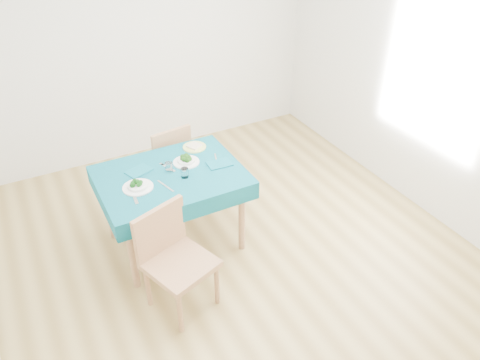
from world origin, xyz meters
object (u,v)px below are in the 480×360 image
table (174,210)px  chair_near (179,250)px  bowl_far (186,159)px  chair_far (164,153)px  side_plate (194,147)px  bowl_near (137,184)px

table → chair_near: (-0.22, -0.71, 0.20)m
chair_near → bowl_far: (0.41, 0.82, 0.22)m
chair_far → side_plate: size_ratio=4.78×
chair_far → bowl_far: 0.71m
chair_far → table: bearing=66.6°
bowl_far → side_plate: (0.17, 0.21, -0.03)m
chair_near → chair_far: size_ratio=1.12×
bowl_far → side_plate: size_ratio=1.08×
chair_far → bowl_near: bearing=50.0°
bowl_near → side_plate: 0.77m
bowl_far → table: bearing=-150.6°
side_plate → bowl_far: bearing=-128.7°
table → chair_near: 0.77m
bowl_far → side_plate: bowl_far is taller
table → chair_far: bearing=75.0°
chair_far → bowl_far: bearing=80.5°
chair_near → bowl_near: 0.69m
chair_near → side_plate: bearing=41.3°
chair_far → bowl_far: size_ratio=4.43×
chair_near → bowl_far: 0.94m
chair_near → side_plate: (0.58, 1.03, 0.19)m
chair_near → table: bearing=53.3°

